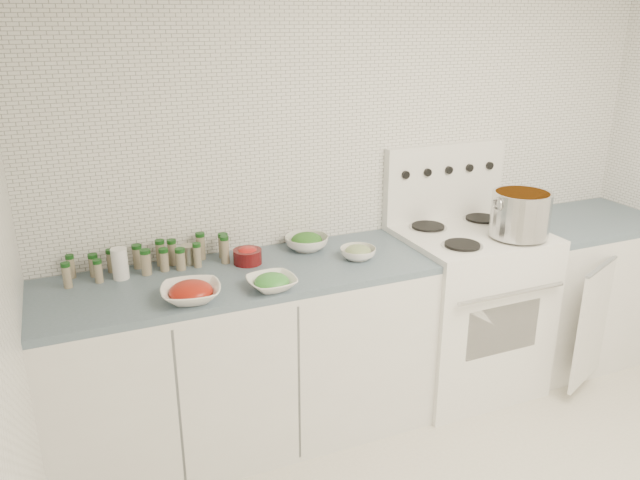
{
  "coord_description": "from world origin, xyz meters",
  "views": [
    {
      "loc": [
        -1.54,
        -1.43,
        2.04
      ],
      "look_at": [
        -0.43,
        1.14,
        1.03
      ],
      "focal_mm": 35.0,
      "sensor_mm": 36.0,
      "label": 1
    }
  ],
  "objects_px": {
    "stove": "(465,304)",
    "bowl_snowpea": "(272,282)",
    "bowl_tomato": "(191,292)",
    "stock_pot": "(521,212)"
  },
  "relations": [
    {
      "from": "stove",
      "to": "bowl_snowpea",
      "type": "relative_size",
      "value": 6.03
    },
    {
      "from": "stock_pot",
      "to": "bowl_tomato",
      "type": "xyz_separation_m",
      "value": [
        -1.74,
        -0.01,
        -0.14
      ]
    },
    {
      "from": "bowl_snowpea",
      "to": "stove",
      "type": "bearing_deg",
      "value": 10.05
    },
    {
      "from": "stock_pot",
      "to": "bowl_tomato",
      "type": "bearing_deg",
      "value": -179.59
    },
    {
      "from": "stock_pot",
      "to": "bowl_snowpea",
      "type": "relative_size",
      "value": 1.45
    },
    {
      "from": "stock_pot",
      "to": "bowl_snowpea",
      "type": "distance_m",
      "value": 1.39
    },
    {
      "from": "stove",
      "to": "stock_pot",
      "type": "xyz_separation_m",
      "value": [
        0.17,
        -0.18,
        0.58
      ]
    },
    {
      "from": "stove",
      "to": "bowl_snowpea",
      "type": "xyz_separation_m",
      "value": [
        -1.22,
        -0.22,
        0.43
      ]
    },
    {
      "from": "stock_pot",
      "to": "bowl_tomato",
      "type": "relative_size",
      "value": 1.11
    },
    {
      "from": "bowl_tomato",
      "to": "bowl_snowpea",
      "type": "xyz_separation_m",
      "value": [
        0.35,
        -0.03,
        -0.01
      ]
    }
  ]
}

